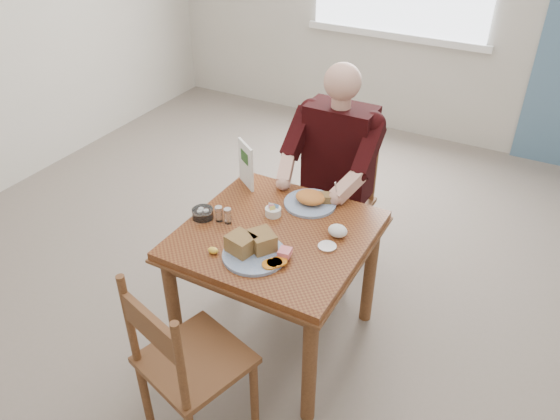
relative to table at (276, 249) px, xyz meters
The scene contains 14 objects.
floor 0.64m from the table, ahead, with size 6.00×6.00×0.00m, color slate.
lemon_wedge 0.37m from the table, 120.62° to the right, with size 0.05×0.04×0.03m, color gold.
napkin 0.34m from the table, 21.04° to the left, with size 0.10×0.08×0.06m, color white.
metal_dish 0.30m from the table, ahead, with size 0.09×0.09×0.01m, color silver.
table is the anchor object (origin of this frame).
chair_far 0.81m from the table, 90.00° to the left, with size 0.42×0.42×0.95m.
chair_near 0.74m from the table, 93.80° to the right, with size 0.52×0.52×0.95m.
diner 0.73m from the table, 90.00° to the left, with size 0.53×0.56×1.39m.
near_plate 0.26m from the table, 89.54° to the right, with size 0.39×0.39×0.10m.
far_plate 0.34m from the table, 81.25° to the left, with size 0.37×0.37×0.08m.
caddy 0.20m from the table, 124.90° to the left, with size 0.10×0.10×0.06m.
shakers 0.32m from the table, 168.31° to the right, with size 0.09×0.05×0.08m.
creamer 0.42m from the table, 168.91° to the right, with size 0.14×0.14×0.05m.
menu 0.54m from the table, 139.29° to the left, with size 0.15×0.11×0.26m.
Camera 1 is at (1.08, -1.93, 2.35)m, focal length 35.00 mm.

